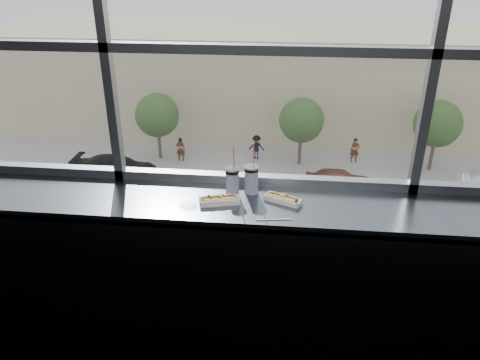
# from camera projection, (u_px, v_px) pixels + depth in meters

# --- Properties ---
(wall_back_lower) EXTENTS (6.00, 0.00, 6.00)m
(wall_back_lower) POSITION_uv_depth(u_px,v_px,m) (260.00, 250.00, 3.45)
(wall_back_lower) COLOR black
(wall_back_lower) RESTS_ON ground
(counter) EXTENTS (6.00, 0.55, 0.06)m
(counter) POSITION_uv_depth(u_px,v_px,m) (259.00, 206.00, 2.98)
(counter) COLOR slate
(counter) RESTS_ON ground
(counter_fascia) EXTENTS (6.00, 0.04, 1.04)m
(counter_fascia) POSITION_uv_depth(u_px,v_px,m) (255.00, 297.00, 2.98)
(counter_fascia) COLOR slate
(counter_fascia) RESTS_ON ground
(hotdog_tray_left) EXTENTS (0.27, 0.15, 0.06)m
(hotdog_tray_left) POSITION_uv_depth(u_px,v_px,m) (219.00, 200.00, 2.94)
(hotdog_tray_left) COLOR white
(hotdog_tray_left) RESTS_ON counter
(hotdog_tray_right) EXTENTS (0.25, 0.17, 0.06)m
(hotdog_tray_right) POSITION_uv_depth(u_px,v_px,m) (283.00, 199.00, 2.96)
(hotdog_tray_right) COLOR white
(hotdog_tray_right) RESTS_ON counter
(soda_cup_left) EXTENTS (0.09, 0.09, 0.35)m
(soda_cup_left) POSITION_uv_depth(u_px,v_px,m) (232.00, 180.00, 3.03)
(soda_cup_left) COLOR white
(soda_cup_left) RESTS_ON counter
(soda_cup_right) EXTENTS (0.10, 0.10, 0.36)m
(soda_cup_right) POSITION_uv_depth(u_px,v_px,m) (251.00, 178.00, 3.05)
(soda_cup_right) COLOR white
(soda_cup_right) RESTS_ON counter
(loose_straw) EXTENTS (0.21, 0.04, 0.01)m
(loose_straw) POSITION_uv_depth(u_px,v_px,m) (274.00, 220.00, 2.76)
(loose_straw) COLOR white
(loose_straw) RESTS_ON counter
(wrapper) EXTENTS (0.11, 0.08, 0.03)m
(wrapper) POSITION_uv_depth(u_px,v_px,m) (188.00, 205.00, 2.91)
(wrapper) COLOR silver
(wrapper) RESTS_ON counter
(plaza_ground) EXTENTS (120.00, 120.00, 0.00)m
(plaza_ground) POSITION_uv_depth(u_px,v_px,m) (287.00, 103.00, 47.43)
(plaza_ground) COLOR #A09E9C
(plaza_ground) RESTS_ON ground
(street_asphalt) EXTENTS (80.00, 10.00, 0.06)m
(street_asphalt) POSITION_uv_depth(u_px,v_px,m) (281.00, 220.00, 26.37)
(street_asphalt) COLOR black
(street_asphalt) RESTS_ON plaza_ground
(far_sidewalk) EXTENTS (80.00, 6.00, 0.04)m
(far_sidewalk) POSITION_uv_depth(u_px,v_px,m) (284.00, 163.00, 33.54)
(far_sidewalk) COLOR #A09E9C
(far_sidewalk) RESTS_ON plaza_ground
(far_building) EXTENTS (50.00, 14.00, 8.00)m
(far_building) POSITION_uv_depth(u_px,v_px,m) (288.00, 76.00, 40.76)
(far_building) COLOR #C1B38E
(far_building) RESTS_ON plaza_ground
(car_far_b) EXTENTS (2.51, 5.82, 1.92)m
(car_far_b) POSITION_uv_depth(u_px,v_px,m) (339.00, 177.00, 29.18)
(car_far_b) COLOR brown
(car_far_b) RESTS_ON street_asphalt
(car_near_b) EXTENTS (3.00, 6.89, 2.27)m
(car_near_b) POSITION_uv_depth(u_px,v_px,m) (142.00, 233.00, 22.93)
(car_near_b) COLOR #3B3B3B
(car_near_b) RESTS_ON street_asphalt
(car_near_c) EXTENTS (3.68, 6.99, 2.22)m
(car_near_c) POSITION_uv_depth(u_px,v_px,m) (292.00, 243.00, 22.23)
(car_near_c) COLOR #B22542
(car_near_c) RESTS_ON street_asphalt
(car_far_a) EXTENTS (2.82, 6.56, 2.17)m
(car_far_a) POSITION_uv_depth(u_px,v_px,m) (116.00, 165.00, 30.52)
(car_far_a) COLOR black
(car_far_a) RESTS_ON street_asphalt
(car_near_d) EXTENTS (3.07, 6.00, 1.92)m
(car_near_d) POSITION_uv_depth(u_px,v_px,m) (416.00, 253.00, 21.74)
(car_near_d) COLOR beige
(car_near_d) RESTS_ON street_asphalt
(pedestrian_a) EXTENTS (0.95, 0.71, 2.13)m
(pedestrian_a) POSITION_uv_depth(u_px,v_px,m) (181.00, 147.00, 33.51)
(pedestrian_a) COLOR #66605B
(pedestrian_a) RESTS_ON far_sidewalk
(pedestrian_b) EXTENTS (0.95, 0.71, 2.14)m
(pedestrian_b) POSITION_uv_depth(u_px,v_px,m) (257.00, 145.00, 33.88)
(pedestrian_b) COLOR #66605B
(pedestrian_b) RESTS_ON far_sidewalk
(pedestrian_c) EXTENTS (0.94, 0.71, 2.12)m
(pedestrian_c) POSITION_uv_depth(u_px,v_px,m) (355.00, 148.00, 33.34)
(pedestrian_c) COLOR #66605B
(pedestrian_c) RESTS_ON far_sidewalk
(tree_left) EXTENTS (3.12, 3.12, 4.88)m
(tree_left) POSITION_uv_depth(u_px,v_px,m) (157.00, 115.00, 32.98)
(tree_left) COLOR #47382B
(tree_left) RESTS_ON far_sidewalk
(tree_center) EXTENTS (3.11, 3.11, 4.85)m
(tree_center) POSITION_uv_depth(u_px,v_px,m) (302.00, 120.00, 32.01)
(tree_center) COLOR #47382B
(tree_center) RESTS_ON far_sidewalk
(tree_right) EXTENTS (3.19, 3.19, 4.98)m
(tree_right) POSITION_uv_depth(u_px,v_px,m) (438.00, 124.00, 31.11)
(tree_right) COLOR #47382B
(tree_right) RESTS_ON far_sidewalk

